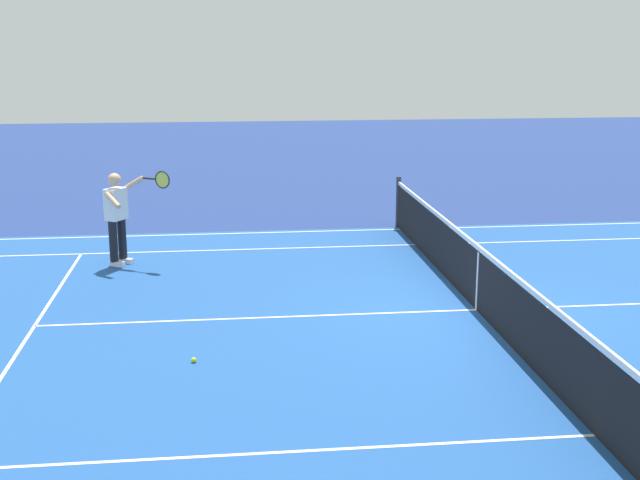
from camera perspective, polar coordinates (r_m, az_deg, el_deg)
The scene contains 6 objects.
ground_plane at distance 12.81m, azimuth 10.56°, elevation -4.67°, with size 60.00×60.00×0.00m, color navy.
court_slab at distance 12.81m, azimuth 10.56°, elevation -4.67°, with size 24.20×11.40×0.00m, color #1E4C93.
court_line_markings at distance 12.81m, azimuth 10.56°, elevation -4.65°, with size 23.85×11.05×0.01m.
tennis_net at distance 12.67m, azimuth 10.66°, elevation -2.56°, with size 0.10×11.70×1.08m.
tennis_player_near at distance 15.30m, azimuth -13.49°, elevation 1.75°, with size 1.18×0.75×1.70m.
tennis_ball at distance 10.73m, azimuth -8.53°, elevation -8.03°, with size 0.07×0.07×0.07m, color #CCE01E.
Camera 1 is at (3.69, 11.62, 3.93)m, focal length 47.31 mm.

